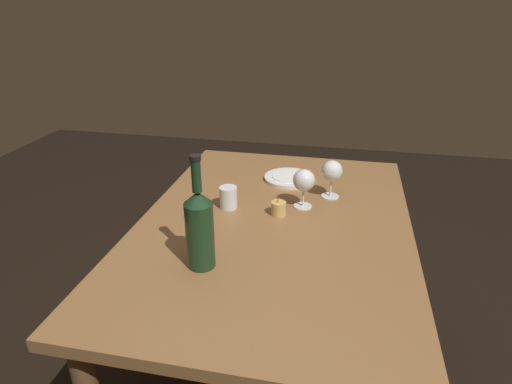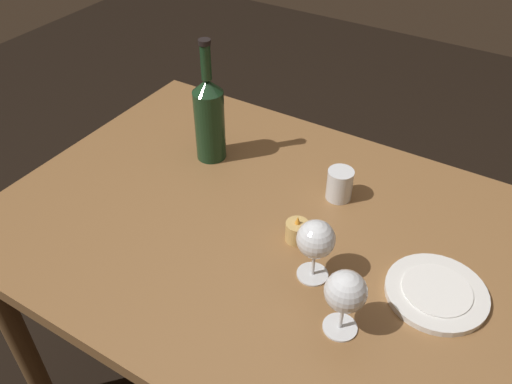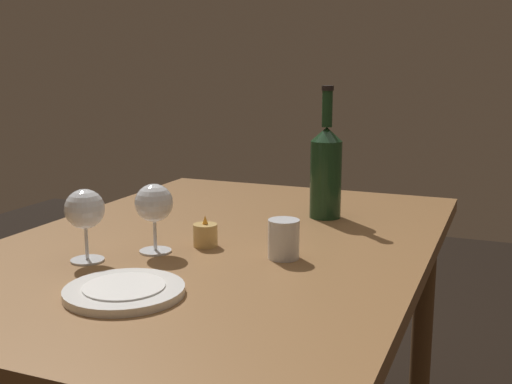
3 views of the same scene
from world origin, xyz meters
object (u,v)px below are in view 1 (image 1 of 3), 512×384
Objects in this scene: wine_glass_right at (332,172)px; water_tumbler at (228,199)px; dinner_plate at (288,178)px; votive_candle at (279,209)px; wine_glass_left at (304,181)px; wine_bottle at (200,227)px.

wine_glass_right reaches higher than water_tumbler.
dinner_plate is (0.13, 0.18, -0.09)m from wine_glass_right.
votive_candle is at bearing -178.21° from dinner_plate.
wine_glass_left is at bearing -44.20° from votive_candle.
wine_bottle is 0.40m from votive_candle.
wine_glass_left is 0.70× the size of dinner_plate.
wine_glass_right is 0.39m from water_tumbler.
wine_bottle is at bearing 166.87° from dinner_plate.
wine_glass_right is at bearing -126.34° from dinner_plate.
water_tumbler reaches higher than votive_candle.
wine_bottle reaches higher than votive_candle.
votive_candle is at bearing -25.28° from wine_bottle.
wine_glass_right is 0.24m from dinner_plate.
water_tumbler is (0.36, 0.02, -0.09)m from wine_bottle.
water_tumbler is at bearing 103.11° from wine_glass_left.
wine_bottle reaches higher than wine_glass_right.
water_tumbler is at bearing 3.08° from wine_bottle.
wine_glass_left is 0.43× the size of wine_bottle.
votive_candle is at bearing 137.36° from wine_glass_right.
wine_glass_right is 1.83× the size of water_tumbler.
wine_glass_left is 0.13m from votive_candle.
wine_glass_right is 0.44× the size of wine_bottle.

